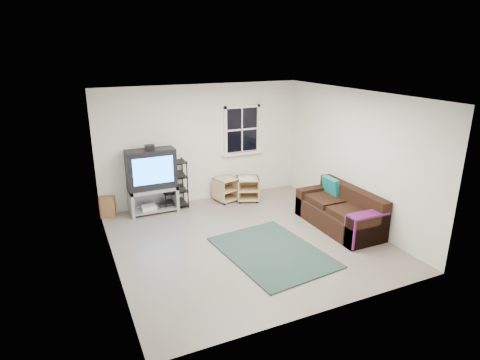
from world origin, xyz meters
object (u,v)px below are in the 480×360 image
tv_unit (152,176)px  side_table_left (225,188)px  side_table_right (247,187)px  av_rack (174,187)px  sofa (340,212)px

tv_unit → side_table_left: size_ratio=2.64×
side_table_left → side_table_right: side_table_right is taller
side_table_right → av_rack: bearing=170.9°
av_rack → sofa: 3.52m
av_rack → side_table_left: av_rack is taller
side_table_left → side_table_right: 0.51m
tv_unit → av_rack: size_ratio=1.37×
av_rack → tv_unit: bearing=-173.2°
tv_unit → sofa: 3.89m
side_table_left → sofa: bearing=-56.4°
tv_unit → side_table_left: 1.72m
tv_unit → side_table_left: tv_unit is taller
tv_unit → av_rack: tv_unit is taller
side_table_left → side_table_right: bearing=-21.1°
tv_unit → av_rack: (0.48, 0.06, -0.34)m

